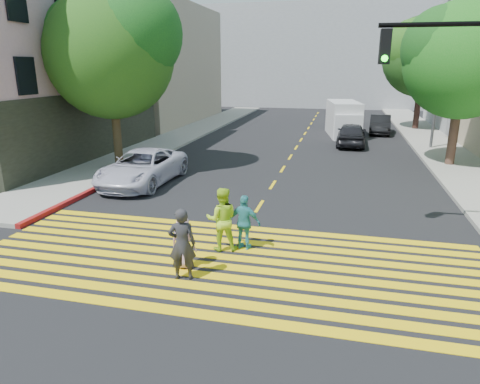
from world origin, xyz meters
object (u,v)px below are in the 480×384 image
at_px(pedestrian_extra, 245,223).
at_px(white_sedan, 142,167).
at_px(tree_right_near, 466,53).
at_px(white_van, 344,120).
at_px(silver_car, 347,116).
at_px(dark_car_near, 351,134).
at_px(dark_car_parked, 380,124).
at_px(pedestrian_child, 183,243).
at_px(pedestrian_woman, 222,219).
at_px(tree_left, 112,47).
at_px(tree_right_far, 425,52).
at_px(pedestrian_man, 182,244).

bearing_deg(pedestrian_extra, white_sedan, -36.29).
distance_m(tree_right_near, white_van, 11.34).
bearing_deg(tree_right_near, silver_car, 108.57).
xyz_separation_m(dark_car_near, silver_car, (-0.25, 10.33, -0.01)).
bearing_deg(white_van, dark_car_parked, 23.95).
bearing_deg(pedestrian_child, pedestrian_woman, -113.26).
distance_m(tree_left, pedestrian_extra, 12.37).
relative_size(silver_car, white_van, 0.93).
relative_size(tree_right_near, tree_right_far, 0.92).
bearing_deg(tree_right_far, pedestrian_man, -108.23).
xyz_separation_m(pedestrian_extra, white_van, (2.45, 21.30, 0.38)).
bearing_deg(pedestrian_woman, dark_car_near, -116.72).
height_order(white_sedan, dark_car_parked, white_sedan).
relative_size(pedestrian_woman, dark_car_parked, 0.42).
xyz_separation_m(dark_car_parked, white_van, (-2.68, -1.74, 0.47)).
bearing_deg(white_sedan, tree_left, 136.03).
bearing_deg(dark_car_parked, tree_left, -127.34).
height_order(tree_right_far, pedestrian_child, tree_right_far).
distance_m(tree_left, dark_car_parked, 20.68).
height_order(pedestrian_woman, dark_car_near, pedestrian_woman).
height_order(pedestrian_man, silver_car, pedestrian_man).
height_order(tree_right_far, dark_car_parked, tree_right_far).
bearing_deg(tree_right_near, dark_car_parked, 104.30).
bearing_deg(white_sedan, pedestrian_man, -57.14).
distance_m(tree_right_far, pedestrian_child, 29.12).
bearing_deg(pedestrian_child, dark_car_near, -99.65).
xyz_separation_m(white_sedan, dark_car_parked, (10.93, 17.38, -0.03)).
bearing_deg(tree_left, white_van, 51.73).
bearing_deg(dark_car_near, silver_car, -87.39).
height_order(tree_right_near, tree_right_far, tree_right_far).
height_order(tree_right_near, pedestrian_man, tree_right_near).
relative_size(pedestrian_woman, white_sedan, 0.34).
relative_size(tree_right_near, white_van, 1.49).
relative_size(tree_right_far, white_van, 1.62).
bearing_deg(dark_car_near, pedestrian_extra, 81.38).
distance_m(white_sedan, silver_car, 23.53).
xyz_separation_m(pedestrian_child, dark_car_parked, (6.36, 24.50, 0.02)).
xyz_separation_m(tree_left, tree_right_near, (15.95, 4.36, -0.26)).
bearing_deg(pedestrian_extra, pedestrian_child, 57.97).
relative_size(pedestrian_child, dark_car_parked, 0.32).
height_order(tree_right_near, dark_car_parked, tree_right_near).
distance_m(tree_right_far, white_van, 8.53).
height_order(pedestrian_woman, silver_car, pedestrian_woman).
xyz_separation_m(tree_right_near, white_sedan, (-13.66, -6.65, -4.74)).
relative_size(white_sedan, dark_car_parked, 1.24).
bearing_deg(dark_car_parked, silver_car, 121.67).
bearing_deg(pedestrian_man, tree_right_far, -123.98).
bearing_deg(dark_car_near, tree_left, 41.26).
distance_m(pedestrian_extra, white_van, 21.44).
xyz_separation_m(pedestrian_man, pedestrian_extra, (1.04, 2.03, -0.11)).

